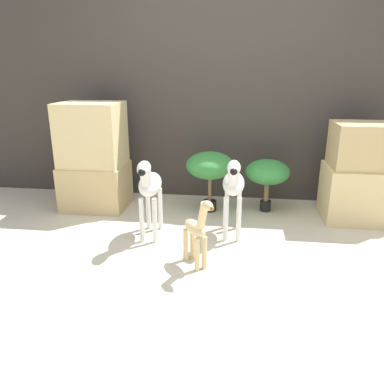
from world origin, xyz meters
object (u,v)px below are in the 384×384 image
zebra_right (233,185)px  potted_palm_back (268,173)px  zebra_left (149,186)px  potted_palm_front (210,167)px  giraffe_figurine (197,230)px

zebra_right → potted_palm_back: size_ratio=1.35×
potted_palm_back → zebra_left: bearing=-142.9°
zebra_right → potted_palm_front: 0.64m
zebra_left → potted_palm_back: (1.02, 0.77, -0.07)m
zebra_left → potted_palm_front: 0.83m
zebra_right → zebra_left: same height
zebra_left → potted_palm_back: zebra_left is taller
zebra_right → giraffe_figurine: (-0.24, -0.55, -0.18)m
giraffe_figurine → potted_palm_back: bearing=65.0°
potted_palm_back → zebra_right: bearing=-116.2°
giraffe_figurine → potted_palm_back: (0.57, 1.21, 0.11)m
giraffe_figurine → zebra_right: bearing=66.5°
zebra_left → zebra_right: bearing=9.0°
zebra_left → potted_palm_back: size_ratio=1.35×
giraffe_figurine → potted_palm_front: potted_palm_front is taller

